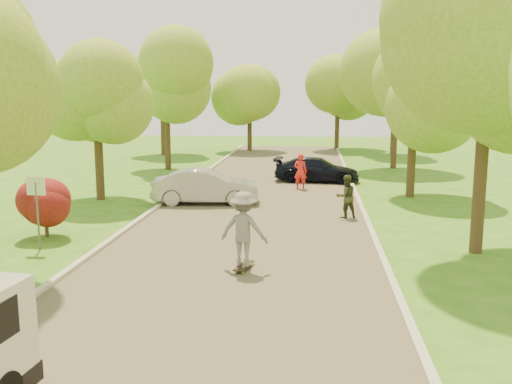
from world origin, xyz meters
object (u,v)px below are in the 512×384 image
at_px(street_sign, 37,197).
at_px(person_striped, 300,172).
at_px(dark_sedan, 317,170).
at_px(silver_sedan, 206,187).
at_px(person_olive, 346,197).
at_px(skateboarder, 244,229).
at_px(longboard, 244,266).

relative_size(street_sign, person_striped, 1.28).
bearing_deg(dark_sedan, silver_sedan, 150.32).
bearing_deg(person_striped, person_olive, 116.13).
height_order(street_sign, person_striped, street_sign).
distance_m(street_sign, person_olive, 10.57).
bearing_deg(skateboarder, street_sign, 0.11).
height_order(silver_sedan, person_striped, person_striped).
height_order(street_sign, skateboarder, street_sign).
xyz_separation_m(longboard, person_olive, (2.95, 6.60, 0.69)).
relative_size(silver_sedan, longboard, 4.26).
bearing_deg(street_sign, silver_sedan, 65.00).
height_order(silver_sedan, person_olive, person_olive).
bearing_deg(dark_sedan, person_olive, -167.64).
height_order(dark_sedan, person_striped, person_striped).
xyz_separation_m(street_sign, silver_sedan, (3.50, 7.50, -0.84)).
xyz_separation_m(dark_sedan, longboard, (-1.92, -15.31, -0.53)).
bearing_deg(street_sign, person_striped, 57.77).
bearing_deg(dark_sedan, longboard, 178.49).
distance_m(street_sign, dark_sedan, 16.19).
xyz_separation_m(dark_sedan, person_olive, (1.02, -8.71, 0.17)).
bearing_deg(skateboarder, silver_sedan, -60.99).
bearing_deg(dark_sedan, skateboarder, 178.49).
bearing_deg(silver_sedan, dark_sedan, -40.95).
bearing_deg(person_striped, longboard, 95.09).
bearing_deg(person_striped, dark_sedan, -98.11).
distance_m(dark_sedan, longboard, 15.44).
bearing_deg(silver_sedan, longboard, -168.74).
distance_m(person_striped, person_olive, 6.57).
xyz_separation_m(skateboarder, person_olive, (2.95, 6.60, -0.29)).
bearing_deg(dark_sedan, street_sign, 155.59).
xyz_separation_m(person_striped, person_olive, (1.81, -6.32, -0.05)).
distance_m(longboard, person_olive, 7.26).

